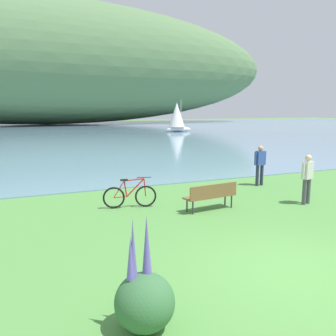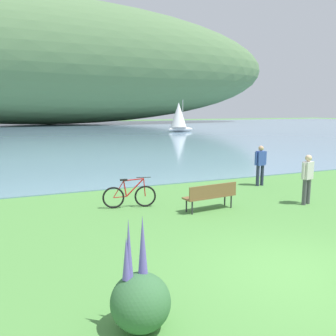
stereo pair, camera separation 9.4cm
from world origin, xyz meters
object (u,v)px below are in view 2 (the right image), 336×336
park_bench_near_camera (211,195)px  sailboat_nearest_to_shore (179,117)px  person_at_shoreline (260,163)px  person_on_the_grass (307,176)px  bicycle_leaning_near_bench (130,196)px

park_bench_near_camera → sailboat_nearest_to_shore: size_ratio=0.41×
person_at_shoreline → person_on_the_grass: same height
person_on_the_grass → park_bench_near_camera: bearing=170.0°
bicycle_leaning_near_bench → person_on_the_grass: (5.70, -1.92, 0.58)m
sailboat_nearest_to_shore → person_at_shoreline: bearing=-108.8°
park_bench_near_camera → person_on_the_grass: size_ratio=1.08×
bicycle_leaning_near_bench → person_on_the_grass: person_on_the_grass is taller
bicycle_leaning_near_bench → person_on_the_grass: size_ratio=1.02×
sailboat_nearest_to_shore → park_bench_near_camera: bearing=-112.8°
park_bench_near_camera → bicycle_leaning_near_bench: bicycle_leaning_near_bench is taller
park_bench_near_camera → bicycle_leaning_near_bench: bearing=150.3°
person_at_shoreline → person_on_the_grass: 3.11m
person_on_the_grass → sailboat_nearest_to_shore: sailboat_nearest_to_shore is taller
bicycle_leaning_near_bench → person_at_shoreline: person_at_shoreline is taller
person_at_shoreline → sailboat_nearest_to_shore: sailboat_nearest_to_shore is taller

